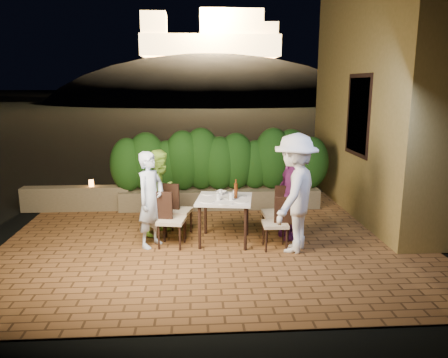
{
  "coord_description": "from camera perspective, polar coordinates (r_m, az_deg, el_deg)",
  "views": [
    {
      "loc": [
        -0.3,
        -6.67,
        2.58
      ],
      "look_at": [
        0.16,
        0.33,
        1.05
      ],
      "focal_mm": 35.0,
      "sensor_mm": 36.0,
      "label": 1
    }
  ],
  "objects": [
    {
      "name": "plate_centre",
      "position": [
        7.18,
        0.26,
        -2.42
      ],
      "size": [
        0.19,
        0.19,
        0.01
      ],
      "primitive_type": "cylinder",
      "color": "white",
      "rests_on": "dining_table"
    },
    {
      "name": "chair_left_front",
      "position": [
        7.09,
        -6.88,
        -5.26
      ],
      "size": [
        0.49,
        0.49,
        0.9
      ],
      "primitive_type": null,
      "rotation": [
        0.0,
        0.0,
        -0.18
      ],
      "color": "black",
      "rests_on": "ground"
    },
    {
      "name": "hill",
      "position": [
        67.03,
        -1.74,
        6.64
      ],
      "size": [
        52.0,
        40.0,
        22.0
      ],
      "primitive_type": "ellipsoid",
      "color": "black",
      "rests_on": "ground"
    },
    {
      "name": "diner_white",
      "position": [
        6.83,
        9.23,
        -1.85
      ],
      "size": [
        1.2,
        1.38,
        1.86
      ],
      "primitive_type": "imported",
      "rotation": [
        0.0,
        0.0,
        -2.1
      ],
      "color": "white",
      "rests_on": "ground"
    },
    {
      "name": "diner_blue",
      "position": [
        7.07,
        -9.56,
        -2.67
      ],
      "size": [
        0.61,
        0.68,
        1.55
      ],
      "primitive_type": "imported",
      "rotation": [
        0.0,
        0.0,
        1.02
      ],
      "color": "silver",
      "rests_on": "ground"
    },
    {
      "name": "chair_left_back",
      "position": [
        7.6,
        -5.99,
        -4.01
      ],
      "size": [
        0.52,
        0.52,
        0.91
      ],
      "primitive_type": null,
      "rotation": [
        0.0,
        0.0,
        -0.28
      ],
      "color": "black",
      "rests_on": "ground"
    },
    {
      "name": "window_frame",
      "position": [
        8.76,
        17.24,
        7.96
      ],
      "size": [
        0.06,
        1.15,
        1.55
      ],
      "primitive_type": "cube",
      "color": "black",
      "rests_on": "building_wall"
    },
    {
      "name": "beer_bottle",
      "position": [
        7.12,
        1.55,
        -1.28
      ],
      "size": [
        0.06,
        0.06,
        0.32
      ],
      "primitive_type": null,
      "color": "#50250D",
      "rests_on": "dining_table"
    },
    {
      "name": "ground",
      "position": [
        7.16,
        -1.1,
        -8.98
      ],
      "size": [
        400.0,
        400.0,
        0.0
      ],
      "primitive_type": "plane",
      "color": "black",
      "rests_on": "ground"
    },
    {
      "name": "plate_se",
      "position": [
        7.32,
        2.05,
        -2.14
      ],
      "size": [
        0.23,
        0.23,
        0.01
      ],
      "primitive_type": "cylinder",
      "color": "white",
      "rests_on": "dining_table"
    },
    {
      "name": "planter",
      "position": [
        9.29,
        -0.52,
        -2.54
      ],
      "size": [
        4.2,
        0.55,
        0.4
      ],
      "primitive_type": "cube",
      "color": "brown",
      "rests_on": "ground"
    },
    {
      "name": "plate_front",
      "position": [
        6.82,
        0.25,
        -3.22
      ],
      "size": [
        0.21,
        0.21,
        0.01
      ],
      "primitive_type": "cylinder",
      "color": "white",
      "rests_on": "dining_table"
    },
    {
      "name": "plate_sw",
      "position": [
        7.42,
        -2.14,
        -1.93
      ],
      "size": [
        0.22,
        0.22,
        0.01
      ],
      "primitive_type": "cylinder",
      "color": "white",
      "rests_on": "dining_table"
    },
    {
      "name": "glass_sw",
      "position": [
        7.32,
        -0.46,
        -1.77
      ],
      "size": [
        0.06,
        0.06,
        0.1
      ],
      "primitive_type": "cylinder",
      "color": "silver",
      "rests_on": "dining_table"
    },
    {
      "name": "glass_ne",
      "position": [
        7.02,
        0.96,
        -2.31
      ],
      "size": [
        0.07,
        0.07,
        0.12
      ],
      "primitive_type": "cylinder",
      "color": "silver",
      "rests_on": "dining_table"
    },
    {
      "name": "building_wall",
      "position": [
        9.51,
        20.89,
        11.03
      ],
      "size": [
        1.6,
        5.0,
        5.0
      ],
      "primitive_type": "cube",
      "color": "olive",
      "rests_on": "ground"
    },
    {
      "name": "chair_right_back",
      "position": [
        7.43,
        6.76,
        -4.36
      ],
      "size": [
        0.44,
        0.44,
        0.92
      ],
      "primitive_type": null,
      "rotation": [
        0.0,
        0.0,
        3.16
      ],
      "color": "black",
      "rests_on": "ground"
    },
    {
      "name": "parapet_lamp",
      "position": [
        9.45,
        -16.95,
        -0.53
      ],
      "size": [
        0.1,
        0.1,
        0.14
      ],
      "primitive_type": "cylinder",
      "color": "orange",
      "rests_on": "parapet"
    },
    {
      "name": "glass_se",
      "position": [
        7.28,
        1.38,
        -1.86
      ],
      "size": [
        0.06,
        0.06,
        0.1
      ],
      "primitive_type": "cylinder",
      "color": "silver",
      "rests_on": "dining_table"
    },
    {
      "name": "window_pane",
      "position": [
        8.76,
        17.3,
        7.95
      ],
      "size": [
        0.08,
        1.0,
        1.4
      ],
      "primitive_type": "cube",
      "color": "black",
      "rests_on": "building_wall"
    },
    {
      "name": "bowl",
      "position": [
        7.44,
        -0.38,
        -1.76
      ],
      "size": [
        0.23,
        0.23,
        0.04
      ],
      "primitive_type": "imported",
      "rotation": [
        0.0,
        0.0,
        -0.43
      ],
      "color": "white",
      "rests_on": "dining_table"
    },
    {
      "name": "dining_table",
      "position": [
        7.26,
        0.05,
        -5.38
      ],
      "size": [
        1.0,
        1.0,
        0.75
      ],
      "primitive_type": null,
      "rotation": [
        0.0,
        0.0,
        -0.15
      ],
      "color": "white",
      "rests_on": "ground"
    },
    {
      "name": "fortress",
      "position": [
        67.18,
        -1.83,
        19.05
      ],
      "size": [
        26.0,
        8.0,
        8.0
      ],
      "primitive_type": null,
      "color": "#FFCC7A",
      "rests_on": "hill"
    },
    {
      "name": "hedge",
      "position": [
        9.13,
        -0.53,
        2.01
      ],
      "size": [
        4.0,
        0.7,
        1.1
      ],
      "primitive_type": null,
      "color": "#163C10",
      "rests_on": "planter"
    },
    {
      "name": "chair_right_front",
      "position": [
        7.01,
        6.7,
        -5.72
      ],
      "size": [
        0.4,
        0.4,
        0.84
      ],
      "primitive_type": null,
      "rotation": [
        0.0,
        0.0,
        3.12
      ],
      "color": "black",
      "rests_on": "ground"
    },
    {
      "name": "parapet",
      "position": [
        9.6,
        -18.72,
        -2.42
      ],
      "size": [
        2.2,
        0.3,
        0.5
      ],
      "primitive_type": "cube",
      "color": "brown",
      "rests_on": "ground"
    },
    {
      "name": "plate_nw",
      "position": [
        6.95,
        -2.2,
        -2.93
      ],
      "size": [
        0.22,
        0.22,
        0.01
      ],
      "primitive_type": "cylinder",
      "color": "white",
      "rests_on": "dining_table"
    },
    {
      "name": "diner_purple",
      "position": [
        7.44,
        8.87,
        -1.76
      ],
      "size": [
        0.55,
        0.98,
        1.58
      ],
      "primitive_type": "imported",
      "rotation": [
        0.0,
        0.0,
        -1.38
      ],
      "color": "#762770",
      "rests_on": "ground"
    },
    {
      "name": "glass_nw",
      "position": [
        7.01,
        -0.72,
        -2.35
      ],
      "size": [
        0.07,
        0.07,
        0.12
      ],
      "primitive_type": "cylinder",
      "color": "silver",
      "rests_on": "dining_table"
    },
    {
      "name": "diner_green",
      "position": [
        7.64,
        -8.22,
        -1.73
      ],
      "size": [
        0.87,
        0.92,
        1.49
      ],
      "primitive_type": "imported",
      "rotation": [
        0.0,
        0.0,
        1.0
      ],
      "color": "#9CD643",
      "rests_on": "ground"
    },
    {
      "name": "plate_ne",
      "position": [
        6.95,
        2.31,
        -2.93
      ],
      "size": [
        0.21,
        0.21,
        0.01
      ],
      "primitive_type": "cylinder",
      "color": "white",
      "rests_on": "dining_table"
    },
    {
      "name": "terrace_floor",
      "position": [
        7.65,
        -1.27,
        -8.01
      ],
      "size": [
        7.0,
        6.0,
        0.15
      ],
      "primitive_type": "cube",
      "color": "brown",
      "rests_on": "ground"
    }
  ]
}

